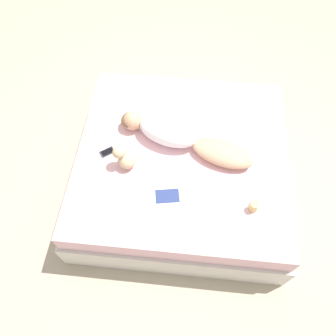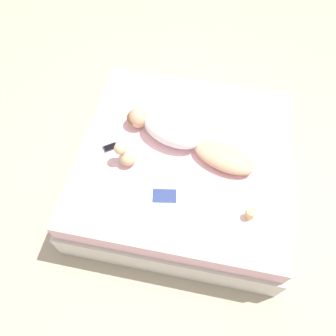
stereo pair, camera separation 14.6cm
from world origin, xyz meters
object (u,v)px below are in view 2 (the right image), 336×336
(cell_phone, at_px, (110,147))
(open_magazine, at_px, (164,206))
(person, at_px, (183,138))
(coffee_mug, at_px, (250,214))

(cell_phone, bearing_deg, open_magazine, -165.00)
(person, distance_m, cell_phone, 0.68)
(coffee_mug, bearing_deg, cell_phone, 71.54)
(person, height_order, open_magazine, person)
(open_magazine, distance_m, cell_phone, 0.79)
(person, height_order, coffee_mug, person)
(open_magazine, bearing_deg, person, -13.06)
(open_magazine, bearing_deg, cell_phone, 41.34)
(cell_phone, bearing_deg, coffee_mug, -144.77)
(person, bearing_deg, open_magazine, -165.52)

